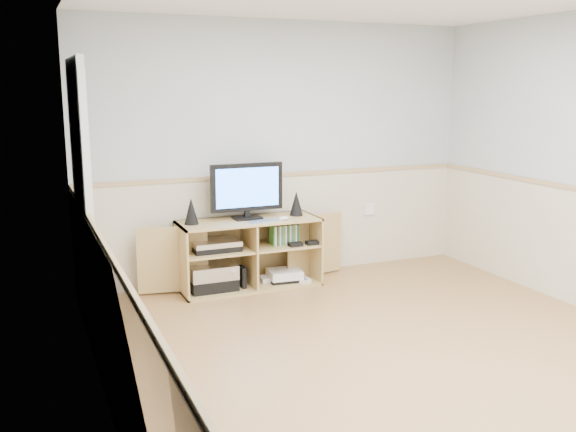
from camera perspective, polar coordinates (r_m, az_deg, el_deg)
The scene contains 11 objects.
room at distance 4.42m, azimuth 9.17°, elevation 2.72°, with size 4.04×4.54×2.54m.
media_cabinet at distance 6.13m, azimuth -3.64°, elevation -3.15°, with size 2.07×0.50×0.65m.
monitor at distance 6.00m, azimuth -3.68°, elevation 2.42°, with size 0.70×0.18×0.53m.
speaker_left at distance 5.85m, azimuth -8.60°, elevation 0.44°, with size 0.13×0.13×0.24m, color black.
speaker_right at distance 6.18m, azimuth 0.74°, elevation 1.14°, with size 0.13×0.13×0.24m, color black.
keyboard at distance 5.91m, azimuth -2.04°, elevation -0.46°, with size 0.32×0.13×0.01m, color silver.
mouse at distance 5.98m, azimuth -0.37°, elevation -0.20°, with size 0.10×0.06×0.04m, color white.
av_components at distance 6.00m, azimuth -6.64°, elevation -4.65°, with size 0.52×0.32×0.47m.
game_consoles at distance 6.25m, azimuth -0.44°, elevation -5.33°, with size 0.45×0.30×0.11m.
game_cases at distance 6.14m, azimuth -0.32°, elevation -1.62°, with size 0.27×0.14×0.19m, color #3F8C3F.
wall_outlet at distance 6.84m, azimuth 7.23°, elevation 0.61°, with size 0.12×0.03×0.12m, color white.
Camera 1 is at (-2.38, -3.58, 1.87)m, focal length 40.00 mm.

